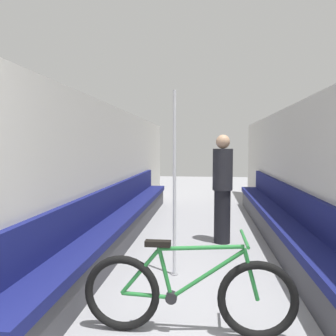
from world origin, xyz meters
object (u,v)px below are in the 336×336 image
Objects in this scene: bench_seat_row_right at (282,225)px; passenger_standing at (222,187)px; bicycle at (188,294)px; grab_pole_near at (174,187)px; bench_seat_row_left at (123,221)px.

bench_seat_row_right is 1.03m from passenger_standing.
bicycle is 0.80× the size of grab_pole_near.
passenger_standing is (-0.87, 0.02, 0.55)m from bench_seat_row_right.
bench_seat_row_left is at bearing 16.20° from passenger_standing.
passenger_standing reaches higher than bench_seat_row_right.
grab_pole_near reaches higher than passenger_standing.
passenger_standing is (1.54, 0.02, 0.55)m from bench_seat_row_left.
grab_pole_near is at bearing -138.41° from bench_seat_row_right.
bicycle is (-1.25, -2.48, 0.03)m from bench_seat_row_right.
bench_seat_row_left is 1.00× the size of bench_seat_row_right.
grab_pole_near is at bearing 81.00° from passenger_standing.
passenger_standing is at bearing 98.52° from bicycle.
bench_seat_row_left is 1.64m from passenger_standing.
grab_pole_near is 1.47m from passenger_standing.
grab_pole_near reaches higher than bench_seat_row_left.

